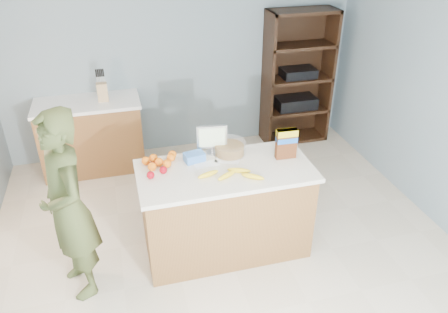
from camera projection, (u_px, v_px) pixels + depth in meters
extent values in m
cube|color=beige|center=(234.00, 268.00, 4.05)|extent=(4.50, 5.00, 0.02)
cube|color=gray|center=(180.00, 58.00, 5.52)|extent=(4.50, 0.02, 2.50)
cube|color=brown|center=(225.00, 212.00, 4.09)|extent=(1.50, 0.70, 0.86)
cube|color=silver|center=(225.00, 171.00, 3.87)|extent=(1.56, 0.76, 0.04)
cube|color=black|center=(225.00, 243.00, 4.28)|extent=(1.46, 0.66, 0.10)
cube|color=brown|center=(92.00, 137.00, 5.41)|extent=(1.20, 0.60, 0.86)
cube|color=white|center=(86.00, 103.00, 5.19)|extent=(1.24, 0.62, 0.04)
cube|color=black|center=(292.00, 74.00, 6.03)|extent=(0.90, 0.04, 1.80)
cube|color=black|center=(268.00, 81.00, 5.78)|extent=(0.04, 0.40, 1.80)
cube|color=black|center=(327.00, 76.00, 5.97)|extent=(0.04, 0.40, 1.80)
cube|color=black|center=(292.00, 136.00, 6.32)|extent=(0.90, 0.40, 0.04)
cube|color=black|center=(295.00, 109.00, 6.10)|extent=(0.90, 0.40, 0.04)
cube|color=black|center=(298.00, 78.00, 5.88)|extent=(0.90, 0.40, 0.04)
cube|color=black|center=(301.00, 45.00, 5.65)|extent=(0.90, 0.40, 0.04)
cube|color=black|center=(304.00, 11.00, 5.44)|extent=(0.90, 0.40, 0.04)
cube|color=black|center=(295.00, 102.00, 6.05)|extent=(0.55, 0.32, 0.16)
cube|color=black|center=(298.00, 73.00, 5.84)|extent=(0.45, 0.30, 0.12)
imported|color=#404923|center=(68.00, 208.00, 3.46)|extent=(0.59, 0.71, 1.68)
cube|color=tan|center=(102.00, 92.00, 5.15)|extent=(0.12, 0.10, 0.22)
cylinder|color=black|center=(97.00, 80.00, 5.06)|extent=(0.02, 0.02, 0.09)
cylinder|color=black|center=(99.00, 80.00, 5.07)|extent=(0.02, 0.02, 0.09)
cylinder|color=black|center=(101.00, 79.00, 5.07)|extent=(0.02, 0.02, 0.09)
cylinder|color=black|center=(102.00, 79.00, 5.08)|extent=(0.02, 0.02, 0.09)
cylinder|color=black|center=(104.00, 79.00, 5.08)|extent=(0.02, 0.02, 0.09)
cube|color=white|center=(207.00, 164.00, 3.92)|extent=(0.23, 0.14, 0.00)
cube|color=white|center=(227.00, 160.00, 3.98)|extent=(0.25, 0.20, 0.00)
ellipsoid|color=yellow|center=(208.00, 174.00, 3.74)|extent=(0.21, 0.11, 0.05)
ellipsoid|color=yellow|center=(227.00, 175.00, 3.72)|extent=(0.20, 0.14, 0.05)
ellipsoid|color=yellow|center=(239.00, 170.00, 3.79)|extent=(0.21, 0.13, 0.05)
ellipsoid|color=yellow|center=(253.00, 176.00, 3.71)|extent=(0.20, 0.16, 0.05)
sphere|color=#980612|center=(152.00, 166.00, 3.84)|extent=(0.07, 0.07, 0.07)
sphere|color=#980612|center=(163.00, 170.00, 3.77)|extent=(0.07, 0.07, 0.07)
sphere|color=#980612|center=(151.00, 175.00, 3.70)|extent=(0.07, 0.07, 0.07)
sphere|color=orange|center=(152.00, 167.00, 3.81)|extent=(0.08, 0.08, 0.08)
sphere|color=orange|center=(153.00, 158.00, 3.94)|extent=(0.08, 0.08, 0.08)
sphere|color=orange|center=(167.00, 164.00, 3.86)|extent=(0.08, 0.08, 0.08)
sphere|color=orange|center=(171.00, 157.00, 3.95)|extent=(0.08, 0.08, 0.08)
sphere|color=orange|center=(146.00, 161.00, 3.90)|extent=(0.08, 0.08, 0.08)
sphere|color=orange|center=(159.00, 162.00, 3.88)|extent=(0.08, 0.08, 0.08)
sphere|color=orange|center=(172.00, 155.00, 4.00)|extent=(0.08, 0.08, 0.08)
cube|color=blue|center=(194.00, 157.00, 3.96)|extent=(0.20, 0.15, 0.08)
cylinder|color=#267219|center=(229.00, 150.00, 4.07)|extent=(0.27, 0.27, 0.09)
cylinder|color=white|center=(229.00, 148.00, 4.06)|extent=(0.30, 0.30, 0.13)
cylinder|color=silver|center=(212.00, 152.00, 4.10)|extent=(0.12, 0.12, 0.01)
cylinder|color=silver|center=(212.00, 149.00, 4.09)|extent=(0.02, 0.02, 0.05)
cube|color=silver|center=(212.00, 137.00, 4.02)|extent=(0.28, 0.07, 0.22)
cube|color=yellow|center=(212.00, 138.00, 4.00)|extent=(0.24, 0.04, 0.18)
cube|color=#592B14|center=(286.00, 144.00, 3.96)|extent=(0.19, 0.07, 0.29)
cube|color=yellow|center=(287.00, 133.00, 3.90)|extent=(0.19, 0.08, 0.06)
cube|color=blue|center=(287.00, 140.00, 3.94)|extent=(0.19, 0.08, 0.05)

